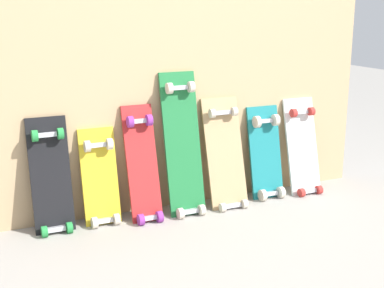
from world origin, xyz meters
The scene contains 9 objects.
ground_plane centered at (0.00, 0.00, 0.00)m, with size 12.00×12.00×0.00m, color #9E9991.
plywood_wall_panel centered at (0.00, 0.07, 0.80)m, with size 2.34×0.04×1.59m, color tan.
skateboard_black centered at (-0.77, -0.03, 0.26)m, with size 0.20×0.19×0.66m.
skateboard_yellow centered at (-0.51, -0.03, 0.22)m, with size 0.19×0.18×0.57m.
skateboard_red centered at (-0.28, -0.06, 0.27)m, with size 0.17×0.24×0.68m.
skateboard_green centered at (-0.05, -0.06, 0.36)m, with size 0.21×0.24×0.85m.
skateboard_natural centered at (0.22, -0.06, 0.27)m, with size 0.23×0.24×0.69m.
skateboard_teal centered at (0.51, -0.03, 0.24)m, with size 0.21×0.19×0.61m.
skateboard_white centered at (0.76, -0.05, 0.25)m, with size 0.21×0.22×0.65m.
Camera 1 is at (-1.16, -2.68, 1.13)m, focal length 49.91 mm.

